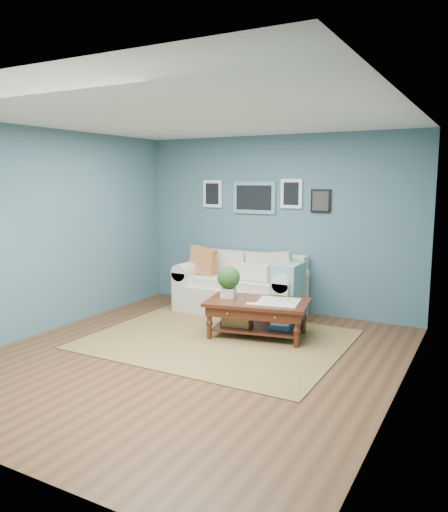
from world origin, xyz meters
The scene contains 4 objects.
room_shell centered at (-0.01, 0.06, 1.36)m, with size 5.00×5.02×2.70m.
area_rug centered at (-0.05, 0.72, 0.01)m, with size 3.11×2.49×0.01m, color brown.
loveseat centered at (-0.30, 2.03, 0.41)m, with size 1.97×0.89×1.01m.
coffee_table centered at (0.28, 1.06, 0.40)m, with size 1.41×0.99×0.90m.
Camera 1 is at (2.97, -4.64, 2.03)m, focal length 35.00 mm.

